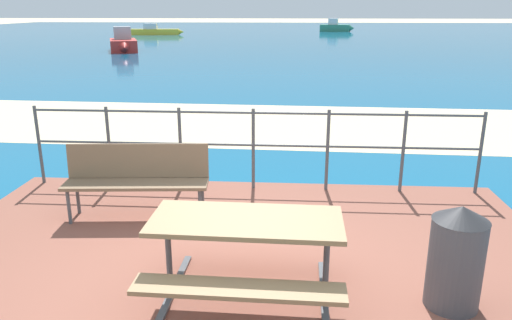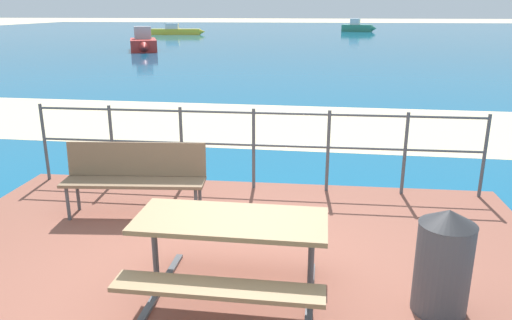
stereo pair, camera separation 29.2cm
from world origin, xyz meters
The scene contains 11 objects.
ground_plane centered at (0.00, 0.00, 0.00)m, with size 240.00×240.00×0.00m, color beige.
patio_paving centered at (0.00, 0.00, 0.03)m, with size 6.40×5.20×0.06m, color brown.
sea_water centered at (0.00, 40.00, 0.01)m, with size 90.00×90.00×0.01m, color #145B84.
beach_strip centered at (0.00, 6.51, 0.01)m, with size 54.00×4.16×0.01m, color beige.
picnic_table centered at (0.15, -0.32, 0.62)m, with size 1.56×1.36×0.74m.
park_bench centered at (-1.27, 1.37, 0.57)m, with size 1.67×0.54×0.85m.
railing_fence centered at (0.00, 2.39, 0.73)m, with size 5.94×0.04×1.09m.
trash_bin centered at (1.83, -0.27, 0.50)m, with size 0.44×0.44×0.88m.
boat_near centered at (-12.26, 42.88, 0.36)m, with size 5.10×1.48×1.05m.
boat_mid centered at (-9.19, 24.61, 0.44)m, with size 2.41×3.68×1.38m.
boat_far centered at (5.24, 50.96, 0.47)m, with size 3.71×2.05×1.35m.
Camera 1 is at (0.47, -3.90, 2.40)m, focal length 34.52 mm.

